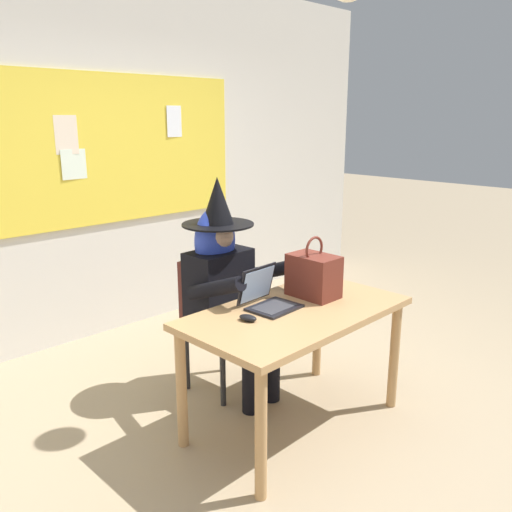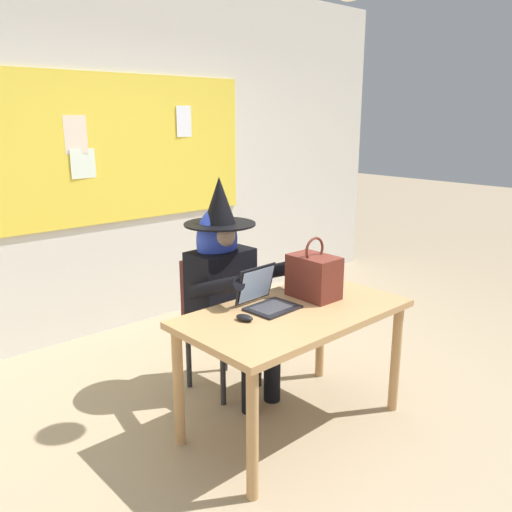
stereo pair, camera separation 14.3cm
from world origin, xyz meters
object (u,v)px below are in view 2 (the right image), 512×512
(chair_at_desk, at_px, (215,315))
(laptop, at_px, (266,298))
(handbag, at_px, (314,276))
(person_costumed, at_px, (227,278))
(computer_mouse, at_px, (244,318))
(desk_main, at_px, (294,326))

(chair_at_desk, bearing_deg, laptop, -11.69)
(handbag, bearing_deg, chair_at_desk, 112.63)
(chair_at_desk, bearing_deg, handbag, 17.47)
(person_costumed, distance_m, computer_mouse, 0.62)
(desk_main, xyz_separation_m, laptop, (-0.08, 0.15, 0.15))
(handbag, bearing_deg, person_costumed, 116.25)
(chair_at_desk, distance_m, handbag, 0.79)
(computer_mouse, relative_size, handbag, 0.28)
(computer_mouse, xyz_separation_m, handbag, (0.57, 0.01, 0.12))
(laptop, height_order, computer_mouse, laptop)
(desk_main, xyz_separation_m, person_costumed, (-0.01, 0.61, 0.15))
(chair_at_desk, xyz_separation_m, handbag, (0.27, -0.64, 0.37))
(chair_at_desk, relative_size, computer_mouse, 8.64)
(person_costumed, distance_m, laptop, 0.47)
(person_costumed, bearing_deg, computer_mouse, -33.00)
(desk_main, distance_m, person_costumed, 0.62)
(person_costumed, xyz_separation_m, computer_mouse, (-0.31, -0.54, -0.04))
(person_costumed, distance_m, handbag, 0.59)
(chair_at_desk, relative_size, person_costumed, 0.62)
(computer_mouse, height_order, handbag, handbag)
(computer_mouse, bearing_deg, desk_main, -27.09)
(computer_mouse, bearing_deg, laptop, 3.92)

